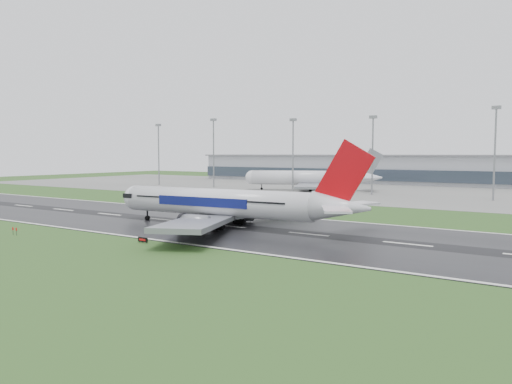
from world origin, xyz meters
The scene contains 12 objects.
ground centered at (0.00, 0.00, 0.00)m, with size 520.00×520.00×0.00m, color #25491A.
runway centered at (0.00, 0.00, 0.05)m, with size 400.00×45.00×0.10m, color black.
apron centered at (0.00, 125.00, 0.04)m, with size 400.00×130.00×0.08m, color slate.
terminal centered at (0.00, 185.00, 7.50)m, with size 240.00×36.00×15.00m, color #92959D.
main_airliner centered at (21.74, -1.04, 9.21)m, with size 61.71×58.77×18.22m, color silver, non-canonical shape.
parked_airliner centered at (-14.67, 107.36, 9.07)m, with size 61.35×57.12×17.98m, color silver, non-canonical shape.
runway_sign centered at (18.82, -25.12, 0.52)m, with size 2.30×0.26×1.04m, color black, non-canonical shape.
floodmast_0 centered at (-99.37, 100.00, 15.32)m, with size 0.64×0.64×30.64m, color gray.
floodmast_1 centered at (-62.93, 100.00, 16.01)m, with size 0.64×0.64×32.02m, color gray.
floodmast_2 centered at (-19.22, 100.00, 15.20)m, with size 0.64×0.64×30.39m, color gray.
floodmast_3 centered at (16.63, 100.00, 15.06)m, with size 0.64×0.64×30.13m, color gray.
floodmast_4 centered at (60.51, 100.00, 15.80)m, with size 0.64×0.64×31.61m, color gray.
Camera 1 is at (85.54, -88.82, 16.37)m, focal length 34.72 mm.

